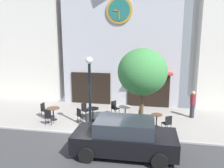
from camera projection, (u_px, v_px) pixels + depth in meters
ground_plane at (96, 134)px, 11.72m from camera, size 24.14×10.49×0.13m
clock_building at (122, 25)px, 16.92m from camera, size 8.32×4.33×11.07m
neighbor_building_left at (34, 23)px, 18.93m from camera, size 5.53×4.41×11.82m
street_lamp at (90, 94)px, 11.90m from camera, size 0.36×0.36×3.89m
street_tree at (142, 72)px, 11.05m from camera, size 2.40×2.16×4.35m
cafe_table_center at (53, 111)px, 13.57m from camera, size 0.77×0.77×0.74m
cafe_table_near_door at (93, 112)px, 13.42m from camera, size 0.71×0.71×0.77m
cafe_table_leftmost at (125, 110)px, 13.87m from camera, size 0.76×0.76×0.74m
cafe_table_near_curb at (157, 119)px, 12.50m from camera, size 0.60×0.60×0.73m
cafe_chair_by_entrance at (85, 109)px, 14.03m from camera, size 0.55×0.55×0.90m
cafe_chair_facing_wall at (49, 116)px, 12.81m from camera, size 0.40×0.40×0.90m
cafe_chair_corner at (115, 107)px, 14.43m from camera, size 0.57×0.57×0.90m
cafe_chair_facing_street at (141, 117)px, 12.71m from camera, size 0.40×0.40×0.90m
cafe_chair_mid_row at (44, 109)px, 14.01m from camera, size 0.45×0.45×0.90m
cafe_chair_curbside at (80, 115)px, 13.03m from camera, size 0.56×0.56×0.90m
cafe_chair_left_end at (167, 122)px, 11.85m from camera, size 0.55×0.55×0.90m
pedestrian_maroon at (193, 104)px, 13.90m from camera, size 0.36×0.36×1.67m
parked_car_black at (125, 137)px, 9.59m from camera, size 4.34×2.10×1.55m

